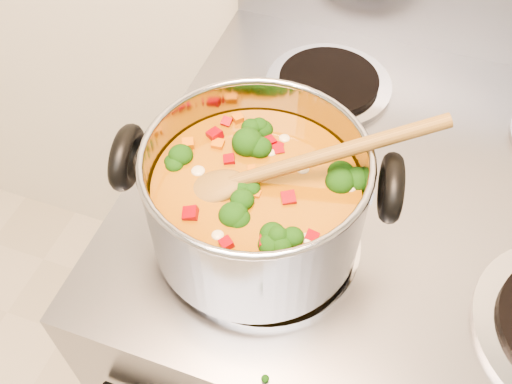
# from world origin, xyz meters

# --- Properties ---
(electric_range) EXTENTS (0.74, 0.67, 1.08)m
(electric_range) POSITION_xyz_m (0.04, 1.16, 0.47)
(electric_range) COLOR gray
(electric_range) RESTS_ON ground
(stockpot) EXTENTS (0.30, 0.24, 0.14)m
(stockpot) POSITION_xyz_m (-0.15, 1.02, 1.00)
(stockpot) COLOR #9A99A1
(stockpot) RESTS_ON electric_range
(wooden_spoon) EXTENTS (0.26, 0.15, 0.10)m
(wooden_spoon) POSITION_xyz_m (-0.13, 1.02, 1.04)
(wooden_spoon) COLOR brown
(wooden_spoon) RESTS_ON stockpot
(cooktop_crumbs) EXTENTS (0.18, 0.04, 0.01)m
(cooktop_crumbs) POSITION_xyz_m (-0.16, 0.87, 0.92)
(cooktop_crumbs) COLOR black
(cooktop_crumbs) RESTS_ON electric_range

